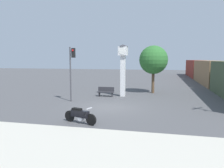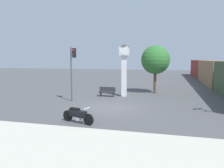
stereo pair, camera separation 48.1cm
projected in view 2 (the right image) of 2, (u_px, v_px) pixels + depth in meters
The scene contains 8 objects.
ground_plane at pixel (110, 107), 16.48m from camera, with size 120.00×120.00×0.00m, color #4C4C4F.
sidewalk_strip at pixel (53, 152), 8.41m from camera, with size 36.00×6.00×0.10m.
motorcycle at pixel (78, 115), 12.39m from camera, with size 2.11×0.81×0.96m.
clock_tower at pixel (124, 63), 21.00m from camera, with size 1.01×1.01×5.02m.
freight_train at pixel (214, 72), 31.64m from camera, with size 2.80×40.10×3.40m.
traffic_light at pixel (73, 64), 18.56m from camera, with size 0.50×0.35×4.64m.
street_tree at pixel (155, 60), 22.93m from camera, with size 3.01×3.01×5.06m.
bench at pixel (107, 91), 21.24m from camera, with size 1.60×0.44×0.92m.
Camera 2 is at (4.21, -15.62, 3.63)m, focal length 35.00 mm.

